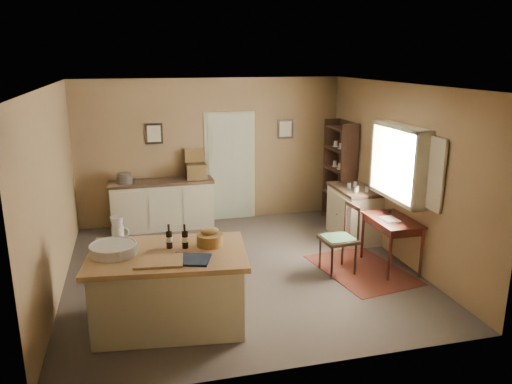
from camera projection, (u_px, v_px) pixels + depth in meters
ground at (241, 270)px, 7.43m from camera, size 5.00×5.00×0.00m
wall_back at (211, 151)px, 9.41m from camera, size 5.00×0.10×2.70m
wall_front at (296, 244)px, 4.74m from camera, size 5.00×0.10×2.70m
wall_left at (52, 194)px, 6.48m from camera, size 0.10×5.00×2.70m
wall_right at (398, 172)px, 7.67m from camera, size 0.10×5.00×2.70m
ceiling at (239, 85)px, 6.72m from camera, size 5.00×5.00×0.00m
door at (230, 166)px, 9.55m from camera, size 0.97×0.06×2.11m
framed_prints at (222, 131)px, 9.34m from camera, size 2.82×0.02×0.38m
window at (402, 163)px, 7.41m from camera, size 0.25×1.99×1.12m
work_island at (168, 286)px, 5.83m from camera, size 1.92×1.37×1.20m
sideboard at (163, 203)px, 9.13m from camera, size 1.86×0.53×1.18m
rug at (362, 270)px, 7.43m from camera, size 1.34×1.75×0.01m
writing_desk at (392, 225)px, 7.36m from camera, size 0.57×0.94×0.82m
desk_chair at (338, 240)px, 7.25m from camera, size 0.51×0.51×1.00m
right_cabinet at (353, 213)px, 8.65m from camera, size 0.60×1.07×0.99m
shelving_unit at (342, 172)px, 9.40m from camera, size 0.33×0.87×1.93m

